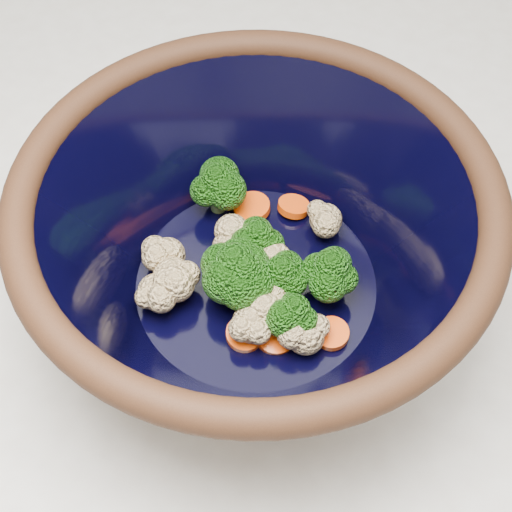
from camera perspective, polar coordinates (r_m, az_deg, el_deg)
name	(u,v)px	position (r m, az deg, el deg)	size (l,w,h in m)	color
counter	(295,471)	(0.98, 3.14, -16.83)	(1.20, 1.20, 0.90)	beige
mixing_bowl	(256,245)	(0.50, 0.00, 0.92)	(0.40, 0.40, 0.14)	black
vegetable_pile	(253,266)	(0.51, -0.20, -0.80)	(0.16, 0.15, 0.06)	#608442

